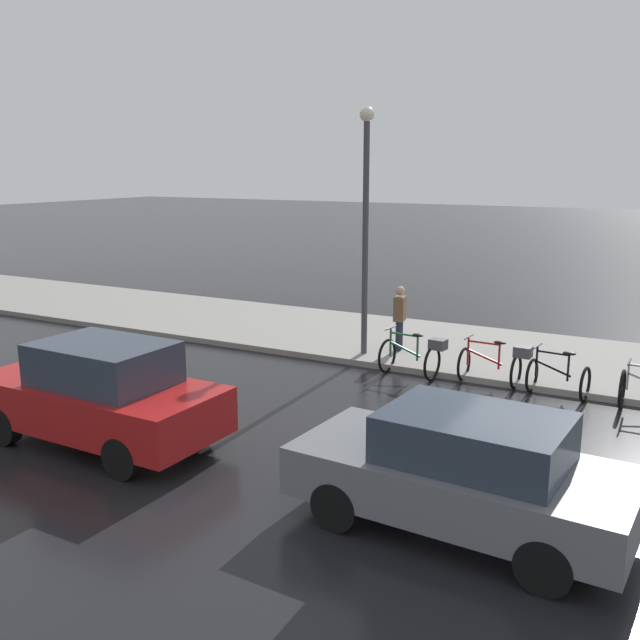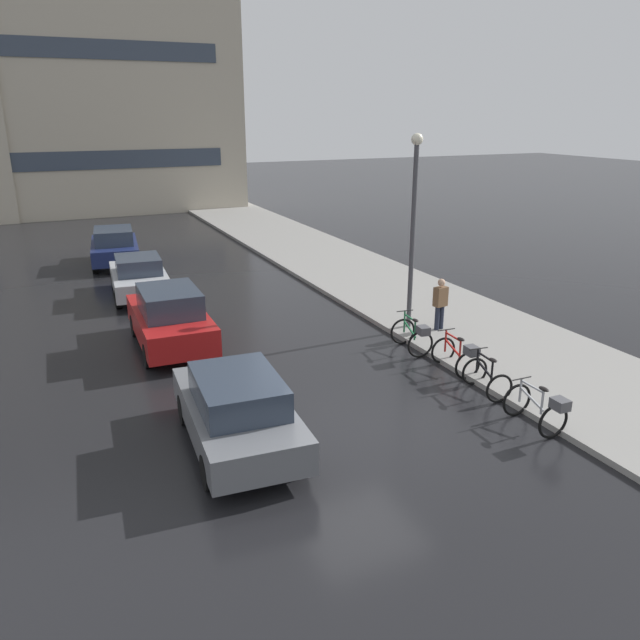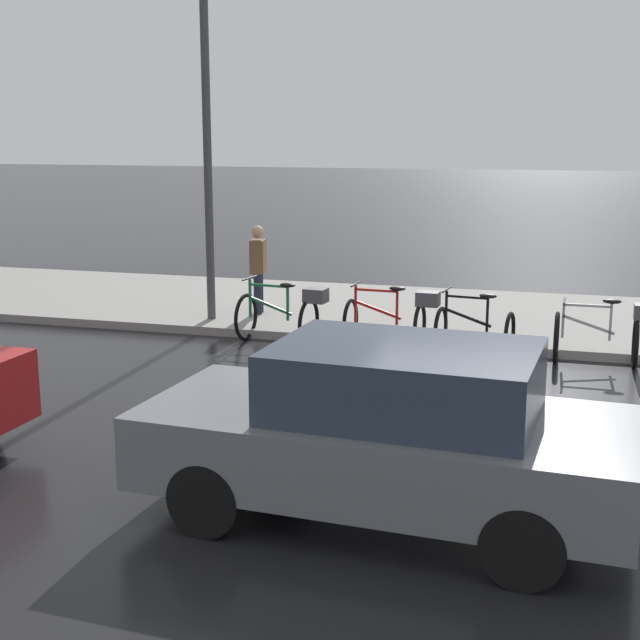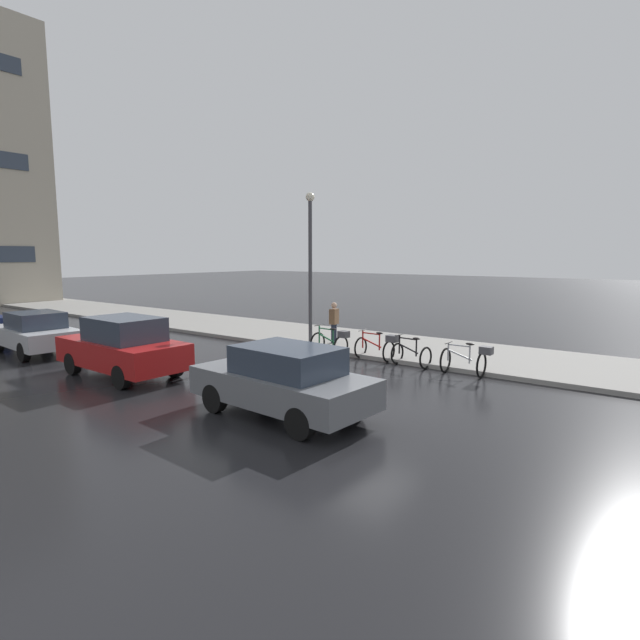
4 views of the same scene
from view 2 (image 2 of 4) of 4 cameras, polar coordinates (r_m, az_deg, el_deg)
ground_plane at (r=13.19m, az=3.75°, el=-10.08°), size 140.00×140.00×0.00m
sidewalk_kerb at (r=24.07m, az=5.19°, el=3.42°), size 4.80×60.00×0.14m
bicycle_nearest at (r=13.75m, az=19.46°, el=-7.58°), size 0.77×1.41×0.98m
bicycle_second at (r=15.15m, az=14.99°, el=-5.14°), size 0.81×1.17×0.98m
bicycle_third at (r=16.07m, az=12.57°, el=-3.14°), size 0.78×1.46×0.98m
bicycle_farthest at (r=17.23m, az=8.57°, el=-1.38°), size 0.88×1.46×1.03m
car_grey at (r=12.36m, az=-7.56°, el=-8.16°), size 2.13×4.28×1.55m
car_red at (r=17.82m, az=-13.54°, el=0.17°), size 1.95×4.30×1.72m
car_silver at (r=23.11m, az=-16.22°, el=3.85°), size 2.09×4.09×1.49m
car_navy at (r=28.38m, az=-18.27°, el=6.42°), size 2.31×4.28×1.59m
pedestrian at (r=18.69m, az=10.93°, el=1.53°), size 0.44×0.31×1.69m
streetlamp at (r=18.26m, az=8.54°, el=9.32°), size 0.33×0.33×5.75m
building_facade_main at (r=46.79m, az=-21.78°, el=21.53°), size 19.73×10.92×19.52m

